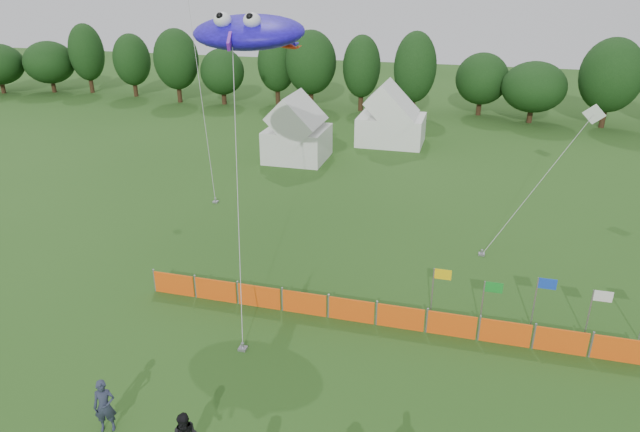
% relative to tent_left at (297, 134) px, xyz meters
% --- Properties ---
extents(treeline, '(104.57, 8.78, 8.36)m').
position_rel_tent_left_xyz_m(treeline, '(9.37, 17.06, 2.19)').
color(treeline, '#382314').
rests_on(treeline, ground).
extents(tent_left, '(4.48, 4.48, 3.95)m').
position_rel_tent_left_xyz_m(tent_left, '(0.00, 0.00, 0.00)').
color(tent_left, white).
rests_on(tent_left, ground).
extents(tent_right, '(5.39, 4.31, 3.81)m').
position_rel_tent_left_xyz_m(tent_right, '(6.17, 6.19, -0.07)').
color(tent_right, white).
rests_on(tent_right, ground).
extents(barrier_fence, '(19.90, 0.06, 1.00)m').
position_rel_tent_left_xyz_m(barrier_fence, '(9.67, -20.36, -1.49)').
color(barrier_fence, '#FB540D').
rests_on(barrier_fence, ground).
extents(flag_row, '(10.73, 0.64, 2.19)m').
position_rel_tent_left_xyz_m(flag_row, '(16.90, -18.95, -0.58)').
color(flag_row, gray).
rests_on(flag_row, ground).
extents(spectator_a, '(0.78, 0.67, 1.82)m').
position_rel_tent_left_xyz_m(spectator_a, '(2.65, -28.25, -1.08)').
color(spectator_a, '#282E43').
rests_on(spectator_a, ground).
extents(stingray_kite, '(5.92, 14.40, 11.74)m').
position_rel_tent_left_xyz_m(stingray_kite, '(3.00, -15.64, 8.78)').
color(stingray_kite, '#2610F0').
rests_on(stingray_kite, ground).
extents(small_kite_white, '(6.50, 9.59, 6.13)m').
position_rel_tent_left_xyz_m(small_kite_white, '(17.96, -6.05, 2.04)').
color(small_kite_white, white).
rests_on(small_kite_white, ground).
extents(small_kite_dark, '(4.66, 6.60, 14.18)m').
position_rel_tent_left_xyz_m(small_kite_dark, '(-4.42, -6.53, 5.29)').
color(small_kite_dark, black).
rests_on(small_kite_dark, ground).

